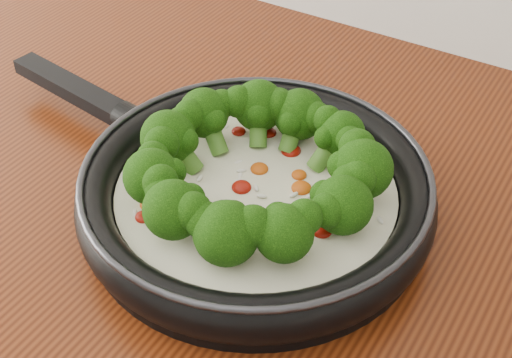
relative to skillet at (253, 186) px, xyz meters
The scene contains 1 object.
skillet is the anchor object (origin of this frame).
Camera 1 is at (0.30, 0.62, 1.40)m, focal length 49.86 mm.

